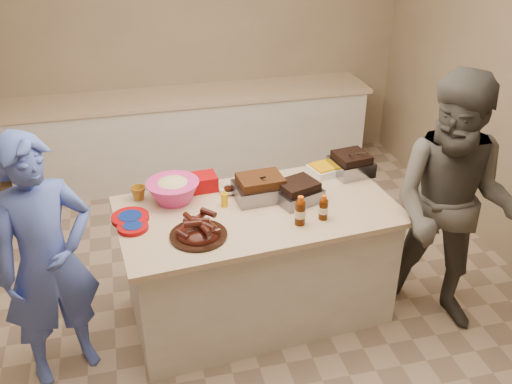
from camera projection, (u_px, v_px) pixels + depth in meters
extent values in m
cube|color=#47230F|center=(260.00, 198.00, 3.88)|extent=(0.36, 0.29, 0.10)
cube|color=black|center=(297.00, 200.00, 3.85)|extent=(0.35, 0.32, 0.09)
cube|color=gray|center=(350.00, 173.00, 4.20)|extent=(0.31, 0.31, 0.11)
cylinder|color=silver|center=(266.00, 185.00, 4.04)|extent=(0.36, 0.36, 0.05)
cube|color=#E1A304|center=(327.00, 172.00, 4.21)|extent=(0.31, 0.26, 0.07)
cylinder|color=#3B1702|center=(300.00, 224.00, 3.59)|extent=(0.07, 0.07, 0.20)
cylinder|color=#3B1702|center=(323.00, 219.00, 3.64)|extent=(0.06, 0.06, 0.17)
cylinder|color=#EAB204|center=(225.00, 206.00, 3.78)|extent=(0.05, 0.05, 0.13)
imported|color=silver|center=(228.00, 193.00, 3.94)|extent=(0.13, 0.05, 0.12)
cylinder|color=#940609|center=(130.00, 220.00, 3.63)|extent=(0.26, 0.26, 0.03)
cylinder|color=#940609|center=(133.00, 229.00, 3.54)|extent=(0.21, 0.21, 0.03)
imported|color=#946518|center=(139.00, 199.00, 3.86)|extent=(0.11, 0.10, 0.10)
cube|color=#940609|center=(201.00, 189.00, 3.99)|extent=(0.23, 0.18, 0.11)
imported|color=#475FC4|center=(70.00, 364.00, 3.71)|extent=(1.19, 1.73, 0.39)
imported|color=#504E48|center=(432.00, 316.00, 4.12)|extent=(1.80, 1.97, 0.68)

